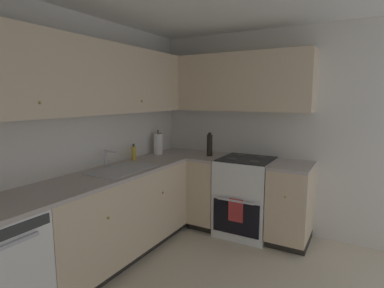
# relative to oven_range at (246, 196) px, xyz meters

# --- Properties ---
(wall_back) EXTENTS (3.96, 0.05, 2.44)m
(wall_back) POSITION_rel_oven_range_xyz_m (-1.65, 1.28, 0.76)
(wall_back) COLOR silver
(wall_back) RESTS_ON ground_plane
(wall_right) EXTENTS (0.05, 3.50, 2.44)m
(wall_right) POSITION_rel_oven_range_xyz_m (0.31, -0.45, 0.76)
(wall_right) COLOR silver
(wall_right) RESTS_ON ground_plane
(lower_cabinets_back) EXTENTS (1.83, 0.62, 0.88)m
(lower_cabinets_back) POSITION_rel_oven_range_xyz_m (-1.23, 0.95, -0.02)
(lower_cabinets_back) COLOR beige
(lower_cabinets_back) RESTS_ON ground_plane
(countertop_back) EXTENTS (3.03, 0.60, 0.03)m
(countertop_back) POSITION_rel_oven_range_xyz_m (-1.23, 0.95, 0.43)
(countertop_back) COLOR #B7A89E
(countertop_back) RESTS_ON lower_cabinets_back
(lower_cabinets_right) EXTENTS (0.62, 1.39, 0.88)m
(lower_cabinets_right) POSITION_rel_oven_range_xyz_m (-0.02, -0.09, -0.02)
(lower_cabinets_right) COLOR beige
(lower_cabinets_right) RESTS_ON ground_plane
(countertop_right) EXTENTS (0.60, 1.39, 0.03)m
(countertop_right) POSITION_rel_oven_range_xyz_m (-0.02, -0.09, 0.43)
(countertop_right) COLOR #B7A89E
(countertop_right) RESTS_ON lower_cabinets_right
(oven_range) EXTENTS (0.68, 0.62, 1.06)m
(oven_range) POSITION_rel_oven_range_xyz_m (0.00, 0.00, 0.00)
(oven_range) COLOR white
(oven_range) RESTS_ON ground_plane
(upper_cabinets_back) EXTENTS (2.71, 0.34, 0.68)m
(upper_cabinets_back) POSITION_rel_oven_range_xyz_m (-1.39, 1.09, 1.36)
(upper_cabinets_back) COLOR beige
(upper_cabinets_right) EXTENTS (0.32, 1.94, 0.68)m
(upper_cabinets_right) POSITION_rel_oven_range_xyz_m (0.12, 0.28, 1.36)
(upper_cabinets_right) COLOR beige
(sink) EXTENTS (0.69, 0.40, 0.10)m
(sink) POSITION_rel_oven_range_xyz_m (-1.13, 0.92, 0.41)
(sink) COLOR #B7B7BC
(sink) RESTS_ON countertop_back
(faucet) EXTENTS (0.07, 0.16, 0.19)m
(faucet) POSITION_rel_oven_range_xyz_m (-1.13, 1.13, 0.56)
(faucet) COLOR silver
(faucet) RESTS_ON countertop_back
(soap_bottle) EXTENTS (0.05, 0.05, 0.19)m
(soap_bottle) POSITION_rel_oven_range_xyz_m (-0.71, 1.13, 0.53)
(soap_bottle) COLOR gold
(soap_bottle) RESTS_ON countertop_back
(paper_towel_roll) EXTENTS (0.11, 0.11, 0.33)m
(paper_towel_roll) POSITION_rel_oven_range_xyz_m (-0.25, 1.11, 0.58)
(paper_towel_roll) COLOR white
(paper_towel_roll) RESTS_ON countertop_back
(oil_bottle) EXTENTS (0.07, 0.07, 0.29)m
(oil_bottle) POSITION_rel_oven_range_xyz_m (-0.02, 0.49, 0.59)
(oil_bottle) COLOR black
(oil_bottle) RESTS_ON countertop_right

